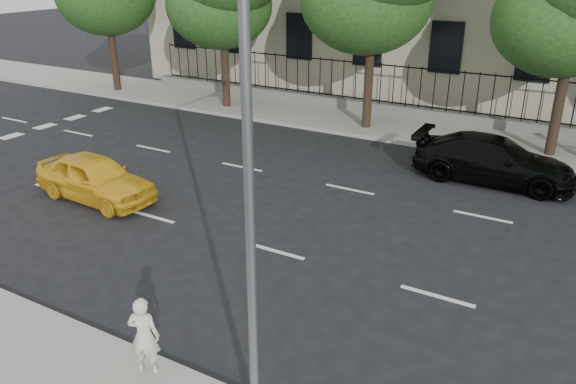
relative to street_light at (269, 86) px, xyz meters
name	(u,v)px	position (x,y,z in m)	size (l,w,h in m)	color
ground	(214,302)	(-2.50, 1.77, -5.15)	(120.00, 120.00, 0.00)	black
far_sidewalk	(419,130)	(-2.50, 15.77, -5.07)	(60.00, 4.00, 0.15)	gray
lane_markings	(317,217)	(-2.50, 6.52, -5.14)	(49.60, 4.62, 0.01)	silver
iron_fence	(432,107)	(-2.50, 17.47, -4.50)	(30.00, 0.50, 2.20)	slate
street_light	(269,86)	(0.00, 0.00, 0.00)	(0.25, 3.32, 8.05)	slate
yellow_taxi	(95,178)	(-8.72, 4.42, -4.48)	(1.58, 3.94, 1.34)	yellow
black_sedan	(493,160)	(1.14, 11.63, -4.43)	(2.02, 4.96, 1.44)	black
woman_near	(144,336)	(-2.11, -0.63, -4.27)	(0.53, 0.35, 1.45)	silver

